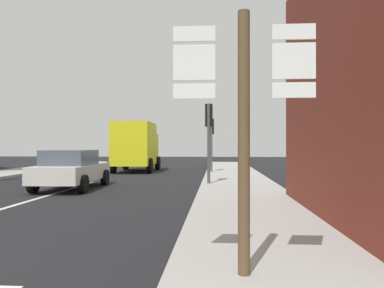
# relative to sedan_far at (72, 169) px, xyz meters

# --- Properties ---
(ground_plane) EXTENTS (80.00, 80.00, 0.00)m
(ground_plane) POSITION_rel_sedan_far_xyz_m (-0.02, 0.47, -0.76)
(ground_plane) COLOR black
(sidewalk_right) EXTENTS (2.99, 44.00, 0.14)m
(sidewalk_right) POSITION_rel_sedan_far_xyz_m (6.36, -1.53, -0.69)
(sidewalk_right) COLOR #9E9B96
(sidewalk_right) RESTS_ON ground
(lane_centre_stripe) EXTENTS (0.16, 12.00, 0.01)m
(lane_centre_stripe) POSITION_rel_sedan_far_xyz_m (-0.02, -3.53, -0.75)
(lane_centre_stripe) COLOR silver
(lane_centre_stripe) RESTS_ON ground
(sedan_far) EXTENTS (2.07, 4.25, 1.47)m
(sedan_far) POSITION_rel_sedan_far_xyz_m (0.00, 0.00, 0.00)
(sedan_far) COLOR beige
(sedan_far) RESTS_ON ground
(delivery_truck) EXTENTS (2.58, 5.05, 3.05)m
(delivery_truck) POSITION_rel_sedan_far_xyz_m (0.39, 9.33, 0.89)
(delivery_truck) COLOR yellow
(delivery_truck) RESTS_ON ground
(route_sign_post) EXTENTS (1.66, 0.14, 3.20)m
(route_sign_post) POSITION_rel_sedan_far_xyz_m (5.80, -9.23, 1.15)
(route_sign_post) COLOR brown
(route_sign_post) RESTS_ON ground
(traffic_light_near_right) EXTENTS (0.30, 0.49, 3.30)m
(traffic_light_near_right) POSITION_rel_sedan_far_xyz_m (5.16, 1.13, 1.68)
(traffic_light_near_right) COLOR #47474C
(traffic_light_near_right) RESTS_ON ground
(traffic_light_far_right) EXTENTS (0.30, 0.49, 3.21)m
(traffic_light_far_right) POSITION_rel_sedan_far_xyz_m (5.16, 7.78, 1.61)
(traffic_light_far_right) COLOR #47474C
(traffic_light_far_right) RESTS_ON ground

